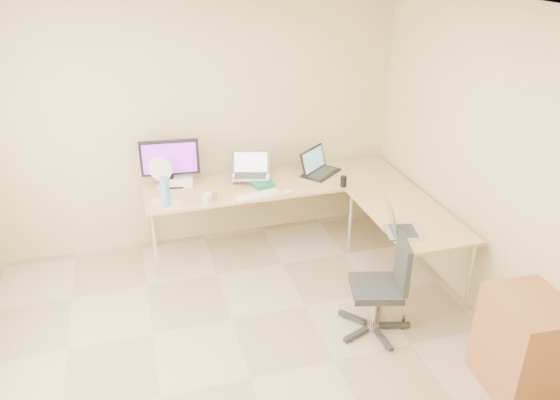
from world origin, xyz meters
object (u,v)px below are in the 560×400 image
object	(u,v)px
desk_main	(276,213)
laptop_return	(405,220)
keyboard	(258,195)
desk_return	(405,247)
laptop_black	(321,162)
laptop_center	(250,166)
office_chair	(377,279)
desk_fan	(161,173)
water_bottle	(165,192)
cabinet	(523,347)
mug	(207,199)
monitor	(170,163)

from	to	relation	value
desk_main	laptop_return	distance (m)	1.59
desk_main	keyboard	distance (m)	0.54
desk_return	laptop_black	world-z (taller)	laptop_black
laptop_center	laptop_black	size ratio (longest dim) A/B	0.92
keyboard	laptop_return	xyz separation A→B (m)	(1.01, -1.03, 0.11)
laptop_center	office_chair	xyz separation A→B (m)	(0.64, -1.67, -0.40)
laptop_center	desk_fan	distance (m)	0.89
laptop_center	water_bottle	world-z (taller)	laptop_center
cabinet	laptop_center	bearing A→B (deg)	122.26
mug	laptop_black	bearing A→B (deg)	16.12
laptop_black	office_chair	bearing A→B (deg)	-133.06
mug	desk_fan	world-z (taller)	desk_fan
laptop_center	mug	world-z (taller)	laptop_center
water_bottle	office_chair	bearing A→B (deg)	-41.15
laptop_center	laptop_black	world-z (taller)	laptop_center
laptop_black	water_bottle	size ratio (longest dim) A/B	1.44
desk_main	keyboard	bearing A→B (deg)	-132.44
keyboard	office_chair	size ratio (longest dim) A/B	0.51
laptop_center	monitor	bearing A→B (deg)	-169.83
laptop_return	office_chair	bearing A→B (deg)	140.56
laptop_black	monitor	bearing A→B (deg)	136.59
monitor	laptop_return	bearing A→B (deg)	-34.23
laptop_return	office_chair	xyz separation A→B (m)	(-0.35, -0.27, -0.35)
desk_return	monitor	size ratio (longest dim) A/B	2.27
desk_main	desk_fan	bearing A→B (deg)	169.93
laptop_center	desk_main	bearing A→B (deg)	-3.36
desk_return	mug	xyz separation A→B (m)	(-1.73, 0.70, 0.42)
desk_main	desk_return	distance (m)	1.40
laptop_return	cabinet	world-z (taller)	laptop_return
desk_return	keyboard	size ratio (longest dim) A/B	2.98
keyboard	cabinet	xyz separation A→B (m)	(1.38, -2.18, -0.38)
laptop_black	water_bottle	xyz separation A→B (m)	(-1.64, -0.32, 0.01)
keyboard	monitor	bearing A→B (deg)	137.37
office_chair	water_bottle	bearing A→B (deg)	153.95
laptop_center	laptop_black	bearing A→B (deg)	15.76
water_bottle	keyboard	bearing A→B (deg)	-2.01
water_bottle	cabinet	distance (m)	3.20
monitor	laptop_black	world-z (taller)	monitor
desk_return	water_bottle	size ratio (longest dim) A/B	4.48
laptop_black	water_bottle	bearing A→B (deg)	152.18
desk_return	water_bottle	xyz separation A→B (m)	(-2.10, 0.75, 0.51)
laptop_black	mug	xyz separation A→B (m)	(-1.27, -0.37, -0.08)
desk_return	office_chair	distance (m)	0.83
mug	water_bottle	size ratio (longest dim) A/B	0.37
keyboard	office_chair	xyz separation A→B (m)	(0.65, -1.30, -0.24)
desk_main	laptop_black	distance (m)	0.72
desk_return	mug	distance (m)	1.92
keyboard	desk_fan	distance (m)	1.00
keyboard	laptop_return	size ratio (longest dim) A/B	1.23
laptop_return	laptop_black	bearing A→B (deg)	23.10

